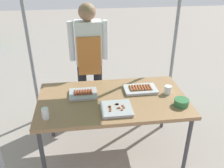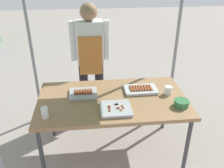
% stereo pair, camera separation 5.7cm
% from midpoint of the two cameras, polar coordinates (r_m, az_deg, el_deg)
% --- Properties ---
extents(ground_plane, '(18.00, 18.00, 0.00)m').
position_cam_midpoint_polar(ground_plane, '(3.10, 0.65, -15.35)').
color(ground_plane, gray).
extents(stall_table, '(1.60, 0.90, 0.75)m').
position_cam_midpoint_polar(stall_table, '(2.67, 0.73, -4.36)').
color(stall_table, '#9E724C').
rests_on(stall_table, ground).
extents(tray_grilled_sausages, '(0.37, 0.23, 0.05)m').
position_cam_midpoint_polar(tray_grilled_sausages, '(2.79, 7.29, -1.25)').
color(tray_grilled_sausages, silver).
rests_on(tray_grilled_sausages, stall_table).
extents(tray_meat_skewers, '(0.31, 0.29, 0.04)m').
position_cam_midpoint_polar(tray_meat_skewers, '(2.44, 1.53, -5.81)').
color(tray_meat_skewers, '#ADADB2').
rests_on(tray_meat_skewers, stall_table).
extents(tray_pork_links, '(0.30, 0.24, 0.05)m').
position_cam_midpoint_polar(tray_pork_links, '(2.71, -6.10, -2.19)').
color(tray_pork_links, '#ADADB2').
rests_on(tray_pork_links, stall_table).
extents(condiment_bowl, '(0.15, 0.15, 0.07)m').
position_cam_midpoint_polar(condiment_bowl, '(2.60, 16.49, -4.34)').
color(condiment_bowl, '#33723F').
rests_on(condiment_bowl, stall_table).
extents(drink_cup_near_edge, '(0.08, 0.08, 0.09)m').
position_cam_midpoint_polar(drink_cup_near_edge, '(2.77, 13.56, -1.47)').
color(drink_cup_near_edge, white).
rests_on(drink_cup_near_edge, stall_table).
extents(drink_cup_by_wok, '(0.07, 0.07, 0.11)m').
position_cam_midpoint_polar(drink_cup_by_wok, '(2.39, -14.76, -6.47)').
color(drink_cup_by_wok, white).
rests_on(drink_cup_by_wok, stall_table).
extents(vendor_woman, '(0.52, 0.23, 1.61)m').
position_cam_midpoint_polar(vendor_woman, '(3.30, -4.57, 7.09)').
color(vendor_woman, black).
rests_on(vendor_woman, ground).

